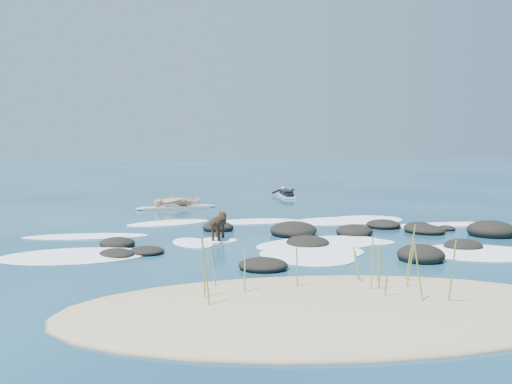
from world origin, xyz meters
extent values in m
plane|color=#0A2642|center=(0.00, 0.00, 0.00)|extent=(160.00, 160.00, 0.00)
ellipsoid|color=#9E8966|center=(0.00, -8.20, 0.00)|extent=(9.00, 4.40, 0.60)
cylinder|color=olive|center=(0.87, -8.39, 0.49)|extent=(0.06, 0.15, 0.73)
cylinder|color=olive|center=(1.30, -8.66, 0.70)|extent=(0.23, 0.03, 1.14)
cylinder|color=olive|center=(1.50, -7.77, 0.58)|extent=(0.12, 0.12, 0.91)
cylinder|color=olive|center=(-0.44, -7.62, 0.56)|extent=(0.07, 0.11, 0.87)
cylinder|color=olive|center=(0.77, -7.93, 0.64)|extent=(0.05, 0.06, 1.05)
cylinder|color=olive|center=(-1.36, -7.83, 0.59)|extent=(0.05, 0.15, 0.94)
cylinder|color=olive|center=(1.07, -7.39, 0.53)|extent=(0.06, 0.14, 0.82)
cylinder|color=olive|center=(-2.01, -8.51, 0.73)|extent=(0.16, 0.09, 1.22)
cylinder|color=olive|center=(0.74, -7.15, 0.50)|extent=(0.14, 0.08, 0.76)
cylinder|color=olive|center=(1.73, -7.18, 0.70)|extent=(0.17, 0.12, 1.15)
cylinder|color=olive|center=(-2.05, -8.08, 0.69)|extent=(0.07, 0.12, 1.14)
cylinder|color=olive|center=(1.78, -8.78, 0.70)|extent=(0.05, 0.29, 1.14)
cylinder|color=olive|center=(-1.86, -7.23, 0.52)|extent=(0.13, 0.07, 0.79)
cylinder|color=olive|center=(0.89, -7.99, 0.59)|extent=(0.04, 0.15, 0.93)
cylinder|color=olive|center=(0.73, -7.30, 0.47)|extent=(0.17, 0.03, 0.70)
ellipsoid|color=black|center=(0.77, -0.37, 0.12)|extent=(1.78, 2.00, 0.50)
ellipsoid|color=black|center=(-3.37, -2.92, 0.06)|extent=(1.04, 1.02, 0.24)
ellipsoid|color=black|center=(-4.23, -1.85, 0.08)|extent=(1.02, 0.86, 0.33)
ellipsoid|color=black|center=(3.08, -4.43, 0.12)|extent=(1.27, 1.33, 0.49)
ellipsoid|color=black|center=(-0.70, -4.95, 0.08)|extent=(1.34, 1.28, 0.32)
ellipsoid|color=black|center=(-4.07, -3.15, 0.06)|extent=(1.19, 1.29, 0.22)
ellipsoid|color=black|center=(4.81, -0.51, 0.08)|extent=(1.59, 1.68, 0.34)
ellipsoid|color=black|center=(3.93, 0.73, 0.08)|extent=(1.37, 1.50, 0.32)
ellipsoid|color=black|center=(4.83, 0.02, 0.08)|extent=(1.22, 1.16, 0.34)
ellipsoid|color=black|center=(5.68, -0.11, 0.05)|extent=(0.71, 0.72, 0.21)
ellipsoid|color=black|center=(0.83, -2.23, 0.08)|extent=(1.31, 1.50, 0.32)
ellipsoid|color=black|center=(2.56, -0.68, 0.10)|extent=(1.32, 1.34, 0.41)
ellipsoid|color=black|center=(6.55, -1.25, 0.15)|extent=(1.50, 1.52, 0.60)
ellipsoid|color=black|center=(-4.06, -1.67, 0.04)|extent=(0.67, 0.64, 0.16)
ellipsoid|color=black|center=(-1.45, 0.58, 0.09)|extent=(1.11, 0.97, 0.38)
ellipsoid|color=black|center=(4.70, -3.25, 0.09)|extent=(1.08, 1.02, 0.36)
ellipsoid|color=white|center=(-5.10, -3.09, 0.01)|extent=(3.78, 2.48, 0.12)
ellipsoid|color=white|center=(-2.24, -1.61, 0.01)|extent=(1.53, 1.97, 0.12)
ellipsoid|color=white|center=(-5.34, -0.20, 0.01)|extent=(3.67, 1.07, 0.12)
ellipsoid|color=white|center=(4.86, -3.76, 0.01)|extent=(3.42, 2.82, 0.12)
ellipsoid|color=white|center=(3.81, 2.44, 0.01)|extent=(3.32, 2.79, 0.12)
ellipsoid|color=white|center=(-3.06, 2.35, 0.01)|extent=(3.18, 2.27, 0.12)
ellipsoid|color=white|center=(0.73, -3.28, 0.01)|extent=(3.08, 2.52, 0.12)
ellipsoid|color=white|center=(0.63, -3.84, 0.01)|extent=(2.56, 2.61, 0.12)
ellipsoid|color=white|center=(1.22, -2.06, 0.01)|extent=(4.31, 3.27, 0.12)
ellipsoid|color=white|center=(2.38, -1.91, 0.01)|extent=(2.07, 1.39, 0.12)
ellipsoid|color=white|center=(6.06, 0.94, 0.01)|extent=(4.06, 1.27, 0.12)
ellipsoid|color=white|center=(2.71, 2.19, 0.01)|extent=(3.79, 2.64, 0.12)
ellipsoid|color=white|center=(-0.11, 2.39, 0.01)|extent=(3.32, 1.67, 0.12)
ellipsoid|color=white|center=(-1.53, -1.27, 0.01)|extent=(1.10, 0.90, 0.12)
cube|color=beige|center=(-2.93, 6.70, 0.05)|extent=(2.90, 1.29, 0.09)
ellipsoid|color=beige|center=(-1.56, 7.06, 0.05)|extent=(0.63, 0.46, 0.10)
ellipsoid|color=beige|center=(-4.31, 6.34, 0.05)|extent=(0.63, 0.46, 0.10)
imported|color=#AD7B5B|center=(-2.93, 6.70, 1.02)|extent=(0.60, 0.76, 1.85)
cube|color=white|center=(2.43, 11.19, 0.06)|extent=(0.58, 2.45, 0.09)
ellipsoid|color=white|center=(2.41, 12.41, 0.06)|extent=(0.30, 0.54, 0.09)
cube|color=black|center=(2.43, 11.19, 0.22)|extent=(0.46, 1.51, 0.24)
sphere|color=tan|center=(2.42, 12.05, 0.36)|extent=(0.26, 0.26, 0.26)
cylinder|color=black|center=(2.11, 12.22, 0.21)|extent=(0.60, 0.34, 0.28)
cylinder|color=black|center=(2.73, 12.22, 0.21)|extent=(0.61, 0.33, 0.28)
cube|color=black|center=(2.44, 10.35, 0.18)|extent=(0.38, 0.62, 0.16)
cylinder|color=black|center=(-1.53, -1.37, 0.55)|extent=(0.49, 0.71, 0.31)
sphere|color=black|center=(-1.45, -1.09, 0.55)|extent=(0.41, 0.41, 0.33)
sphere|color=black|center=(-1.62, -1.64, 0.55)|extent=(0.37, 0.37, 0.30)
sphere|color=black|center=(-1.39, -0.91, 0.66)|extent=(0.29, 0.29, 0.23)
cone|color=black|center=(-1.35, -0.78, 0.64)|extent=(0.16, 0.17, 0.12)
cone|color=black|center=(-1.45, -0.90, 0.75)|extent=(0.13, 0.11, 0.11)
cone|color=black|center=(-1.34, -0.94, 0.75)|extent=(0.13, 0.11, 0.11)
cylinder|color=black|center=(-1.55, -1.13, 0.21)|extent=(0.10, 0.10, 0.42)
cylinder|color=black|center=(-1.39, -1.18, 0.21)|extent=(0.10, 0.10, 0.42)
cylinder|color=black|center=(-1.68, -1.55, 0.21)|extent=(0.10, 0.10, 0.42)
cylinder|color=black|center=(-1.52, -1.60, 0.21)|extent=(0.10, 0.10, 0.42)
cylinder|color=black|center=(-1.66, -1.78, 0.60)|extent=(0.14, 0.31, 0.18)
camera|label=1|loc=(-2.18, -17.09, 2.76)|focal=40.00mm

